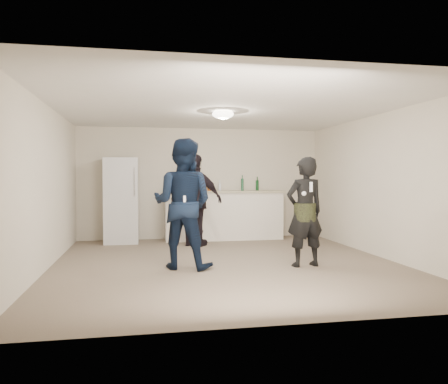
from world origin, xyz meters
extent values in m
plane|color=#6B5B4C|center=(0.00, 0.00, 0.00)|extent=(6.00, 6.00, 0.00)
plane|color=silver|center=(0.00, 0.00, 2.50)|extent=(6.00, 6.00, 0.00)
plane|color=beige|center=(0.00, 3.00, 1.25)|extent=(6.00, 0.00, 6.00)
plane|color=beige|center=(0.00, -3.00, 1.25)|extent=(6.00, 0.00, 6.00)
plane|color=beige|center=(-2.75, 0.00, 1.25)|extent=(0.00, 6.00, 6.00)
plane|color=beige|center=(2.75, 0.00, 1.25)|extent=(0.00, 6.00, 6.00)
cube|color=white|center=(0.46, 2.67, 0.53)|extent=(2.60, 0.56, 1.05)
cube|color=#BCB592|center=(0.46, 2.67, 1.07)|extent=(2.68, 0.64, 0.04)
cube|color=silver|center=(-1.77, 2.60, 0.90)|extent=(0.70, 0.70, 1.80)
cylinder|color=silver|center=(-1.49, 2.23, 1.30)|extent=(0.02, 0.02, 0.60)
ellipsoid|color=white|center=(0.00, 0.30, 2.45)|extent=(0.36, 0.36, 0.16)
cylinder|color=silver|center=(-0.48, 2.65, 1.18)|extent=(0.08, 0.08, 0.17)
imported|color=#0E1F3B|center=(-0.72, -0.23, 0.99)|extent=(1.19, 1.08, 1.98)
imported|color=black|center=(1.16, -0.46, 0.86)|extent=(0.68, 0.50, 1.71)
cylinder|color=#2B3518|center=(1.16, -0.46, 0.85)|extent=(0.34, 0.34, 0.28)
imported|color=black|center=(-0.27, 1.86, 0.93)|extent=(1.17, 0.94, 1.87)
cube|color=silver|center=(-0.72, -0.51, 1.05)|extent=(0.04, 0.04, 0.15)
sphere|color=silver|center=(-0.60, -0.48, 0.98)|extent=(0.07, 0.07, 0.07)
cube|color=white|center=(1.16, -0.71, 1.25)|extent=(0.04, 0.04, 0.15)
sphere|color=white|center=(1.06, -0.68, 1.15)|extent=(0.07, 0.07, 0.07)
cylinder|color=#154A29|center=(0.85, 2.52, 1.23)|extent=(0.06, 0.06, 0.27)
cylinder|color=#8D5614|center=(0.05, 2.75, 1.21)|extent=(0.07, 0.07, 0.23)
cylinder|color=#964215|center=(0.13, 2.69, 1.18)|extent=(0.08, 0.08, 0.19)
cylinder|color=#12401C|center=(1.25, 2.72, 1.21)|extent=(0.07, 0.07, 0.23)
cylinder|color=white|center=(0.39, 2.78, 1.17)|extent=(0.07, 0.07, 0.16)
camera|label=1|loc=(-1.33, -6.90, 1.40)|focal=35.00mm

